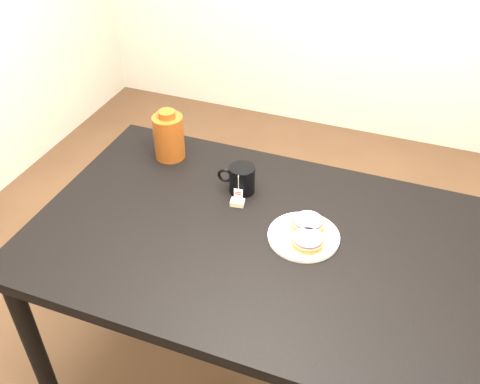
% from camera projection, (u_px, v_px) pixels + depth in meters
% --- Properties ---
extents(ground_plane, '(4.00, 4.00, 0.00)m').
position_uv_depth(ground_plane, '(251.00, 374.00, 2.13)').
color(ground_plane, brown).
extents(table, '(1.40, 0.90, 0.75)m').
position_uv_depth(table, '(254.00, 254.00, 1.72)').
color(table, black).
rests_on(table, ground_plane).
extents(plate, '(0.22, 0.22, 0.02)m').
position_uv_depth(plate, '(304.00, 236.00, 1.65)').
color(plate, white).
rests_on(plate, table).
extents(bagel_back, '(0.13, 0.13, 0.03)m').
position_uv_depth(bagel_back, '(308.00, 223.00, 1.67)').
color(bagel_back, brown).
rests_on(bagel_back, plate).
extents(bagel_front, '(0.14, 0.14, 0.03)m').
position_uv_depth(bagel_front, '(308.00, 241.00, 1.61)').
color(bagel_front, brown).
rests_on(bagel_front, plate).
extents(mug, '(0.14, 0.10, 0.10)m').
position_uv_depth(mug, '(241.00, 179.00, 1.81)').
color(mug, black).
rests_on(mug, table).
extents(teabag_pouch, '(0.05, 0.04, 0.02)m').
position_uv_depth(teabag_pouch, '(237.00, 203.00, 1.78)').
color(teabag_pouch, '#C6B793').
rests_on(teabag_pouch, table).
extents(bagel_package, '(0.14, 0.14, 0.19)m').
position_uv_depth(bagel_package, '(169.00, 136.00, 1.96)').
color(bagel_package, '#58240B').
rests_on(bagel_package, table).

